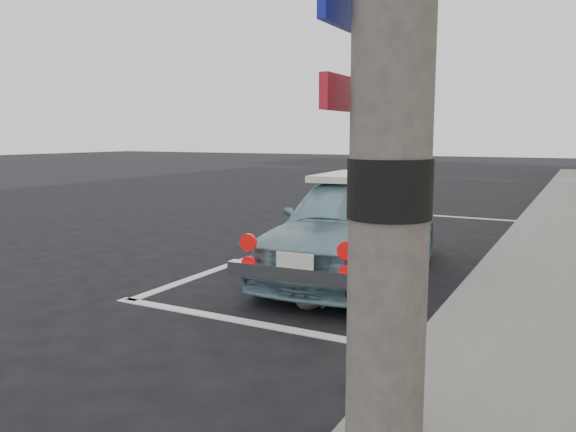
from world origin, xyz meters
name	(u,v)px	position (x,y,z in m)	size (l,w,h in m)	color
ground	(240,301)	(0.00, 0.00, 0.00)	(80.00, 80.00, 0.00)	black
pline_rear	(259,324)	(0.50, -0.50, 0.00)	(3.00, 0.12, 0.01)	silver
pline_front	(448,217)	(0.50, 6.50, 0.00)	(3.00, 0.12, 0.01)	silver
pline_side	(300,240)	(-0.90, 3.00, 0.00)	(0.12, 7.00, 0.01)	silver
retro_coupe	(355,224)	(0.58, 1.39, 0.57)	(1.56, 3.40, 1.13)	#749CA9
cat	(309,298)	(0.68, 0.05, 0.11)	(0.30, 0.40, 0.24)	#756659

